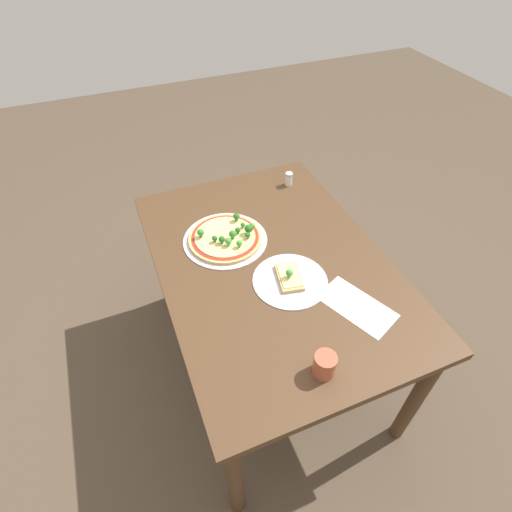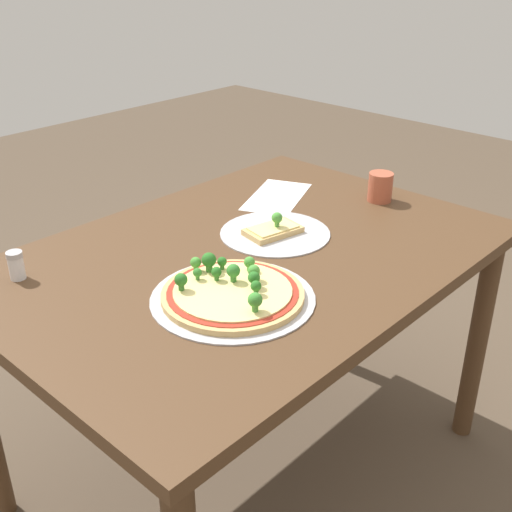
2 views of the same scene
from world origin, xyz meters
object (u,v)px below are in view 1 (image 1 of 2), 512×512
pizza_tray_whole (226,238)px  drinking_cup (324,365)px  condiment_shaker (289,179)px  dining_table (272,276)px  pizza_tray_slice (290,279)px

pizza_tray_whole → drinking_cup: 0.74m
condiment_shaker → pizza_tray_whole: bearing=122.7°
pizza_tray_whole → condiment_shaker: (0.28, -0.44, 0.02)m
dining_table → pizza_tray_slice: size_ratio=4.39×
pizza_tray_slice → drinking_cup: drinking_cup is taller
pizza_tray_slice → drinking_cup: (-0.41, 0.07, 0.04)m
pizza_tray_whole → pizza_tray_slice: (-0.32, -0.16, -0.01)m
dining_table → pizza_tray_slice: bearing=-169.8°
pizza_tray_whole → condiment_shaker: pizza_tray_whole is taller
pizza_tray_whole → drinking_cup: size_ratio=4.22×
dining_table → pizza_tray_whole: size_ratio=3.55×
pizza_tray_slice → condiment_shaker: (0.61, -0.28, 0.03)m
pizza_tray_whole → drinking_cup: bearing=-173.3°
drinking_cup → condiment_shaker: drinking_cup is taller
dining_table → drinking_cup: drinking_cup is taller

